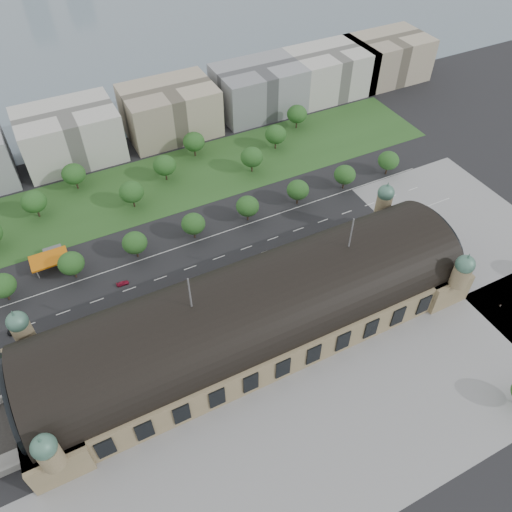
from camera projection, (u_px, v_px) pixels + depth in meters
name	position (u px, v px, depth m)	size (l,w,h in m)	color
ground	(253.00, 333.00, 169.69)	(900.00, 900.00, 0.00)	black
station	(253.00, 314.00, 162.37)	(150.00, 48.40, 44.30)	#907B59
plaza_south	(352.00, 430.00, 145.34)	(190.00, 48.00, 0.12)	gray
plaza_east	(480.00, 238.00, 202.41)	(56.00, 100.00, 0.12)	gray
road_slab	(160.00, 278.00, 187.12)	(260.00, 26.00, 0.10)	black
grass_belt	(130.00, 193.00, 223.11)	(300.00, 45.00, 0.10)	#295020
petrol_station	(52.00, 256.00, 191.32)	(14.00, 13.00, 5.05)	#C6640B
lake	(66.00, 28.00, 356.13)	(700.00, 320.00, 0.08)	slate
office_3	(70.00, 135.00, 234.82)	(45.00, 32.00, 24.00)	#B9B8B0
office_4	(170.00, 111.00, 250.70)	(45.00, 32.00, 24.00)	tan
office_5	(258.00, 89.00, 266.58)	(45.00, 32.00, 24.00)	gray
office_6	(329.00, 72.00, 280.87)	(45.00, 32.00, 24.00)	#B9B8B0
office_7	(387.00, 58.00, 293.58)	(45.00, 32.00, 24.00)	tan
tree_row_2	(2.00, 286.00, 174.69)	(9.60, 9.60, 11.52)	#2D2116
tree_row_3	(71.00, 263.00, 182.32)	(9.60, 9.60, 11.52)	#2D2116
tree_row_4	(135.00, 243.00, 189.94)	(9.60, 9.60, 11.52)	#2D2116
tree_row_5	(193.00, 224.00, 197.56)	(9.60, 9.60, 11.52)	#2D2116
tree_row_6	(248.00, 206.00, 205.18)	(9.60, 9.60, 11.52)	#2D2116
tree_row_7	(298.00, 190.00, 212.81)	(9.60, 9.60, 11.52)	#2D2116
tree_row_8	(345.00, 175.00, 220.43)	(9.60, 9.60, 11.52)	#2D2116
tree_row_9	(389.00, 160.00, 228.05)	(9.60, 9.60, 11.52)	#2D2116
tree_belt_4	(34.00, 202.00, 206.25)	(10.40, 10.40, 12.48)	#2D2116
tree_belt_5	(74.00, 174.00, 219.79)	(10.40, 10.40, 12.48)	#2D2116
tree_belt_6	(131.00, 192.00, 210.81)	(10.40, 10.40, 12.48)	#2D2116
tree_belt_7	(165.00, 165.00, 224.35)	(10.40, 10.40, 12.48)	#2D2116
tree_belt_8	(194.00, 142.00, 237.89)	(10.40, 10.40, 12.48)	#2D2116
tree_belt_9	(252.00, 157.00, 228.91)	(10.40, 10.40, 12.48)	#2D2116
tree_belt_10	(276.00, 134.00, 242.45)	(10.40, 10.40, 12.48)	#2D2116
tree_belt_11	(297.00, 114.00, 255.99)	(10.40, 10.40, 12.48)	#2D2116
traffic_car_2	(16.00, 330.00, 169.48)	(2.66, 5.78, 1.61)	black
traffic_car_3	(123.00, 283.00, 184.48)	(1.85, 4.56, 1.32)	maroon
traffic_car_4	(200.00, 280.00, 185.75)	(1.63, 4.04, 1.38)	#171740
traffic_car_6	(390.00, 214.00, 211.71)	(2.66, 5.76, 1.60)	silver
parked_car_0	(49.00, 347.00, 164.77)	(1.63, 4.67, 1.54)	black
parked_car_1	(73.00, 338.00, 167.29)	(2.35, 5.09, 1.41)	maroon
parked_car_2	(47.00, 348.00, 164.57)	(2.03, 4.98, 1.45)	#191A46
parked_car_3	(44.00, 359.00, 161.53)	(1.51, 3.75, 1.28)	#5C5E64
parked_car_4	(101.00, 337.00, 167.39)	(1.59, 4.55, 1.50)	silver
parked_car_5	(103.00, 337.00, 167.60)	(2.48, 5.39, 1.50)	#97999F
parked_car_6	(102.00, 327.00, 170.47)	(1.91, 4.71, 1.37)	black
bus_west	(182.00, 288.00, 181.48)	(3.00, 12.80, 3.57)	#B2251C
bus_mid	(220.00, 277.00, 185.37)	(2.77, 11.85, 3.30)	beige
bus_east	(275.00, 253.00, 194.38)	(2.54, 10.86, 3.03)	silver
pedestrian_2	(500.00, 306.00, 176.90)	(0.80, 0.46, 1.64)	gray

